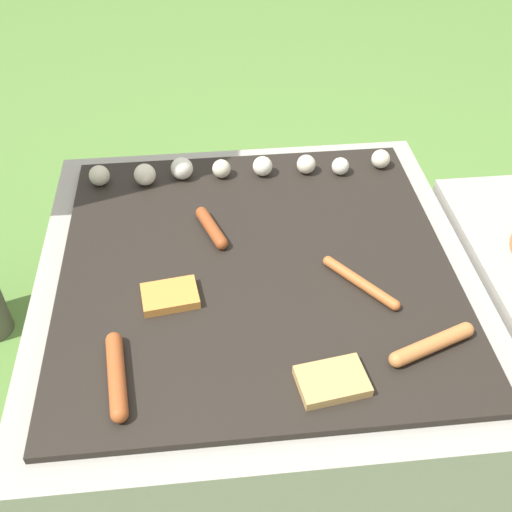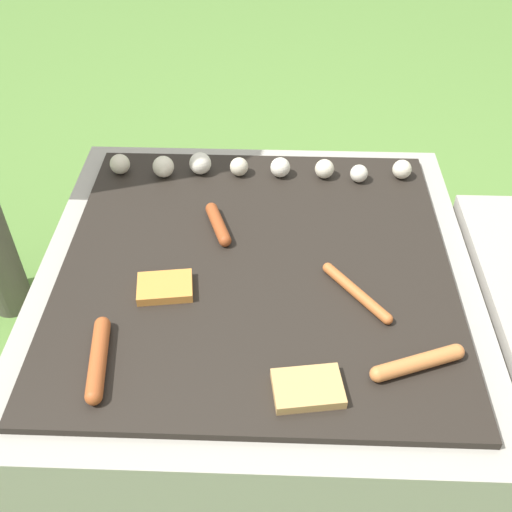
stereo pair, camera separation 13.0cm
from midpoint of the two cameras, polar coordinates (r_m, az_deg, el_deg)
ground_plane at (r=1.64m, az=-2.31°, el=-11.82°), size 14.00×14.00×0.00m
grill at (r=1.47m, az=-2.54°, el=-6.96°), size 0.96×0.96×0.43m
sausage_mid_left at (r=1.16m, az=13.39°, el=-8.35°), size 0.18×0.09×0.03m
sausage_front_center at (r=1.13m, az=-16.42°, el=-11.01°), size 0.05×0.19×0.03m
sausage_front_left at (r=1.26m, az=7.02°, el=-2.64°), size 0.13×0.16×0.02m
sausage_back_left at (r=1.38m, az=-6.95°, el=2.58°), size 0.07×0.14×0.03m
bread_slice_right at (r=1.09m, az=3.85°, el=-11.99°), size 0.13×0.10×0.02m
bread_slice_left at (r=1.25m, az=-11.16°, el=-3.90°), size 0.12×0.10×0.02m
mushroom_row at (r=1.55m, az=-4.93°, el=8.23°), size 0.78×0.07×0.06m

